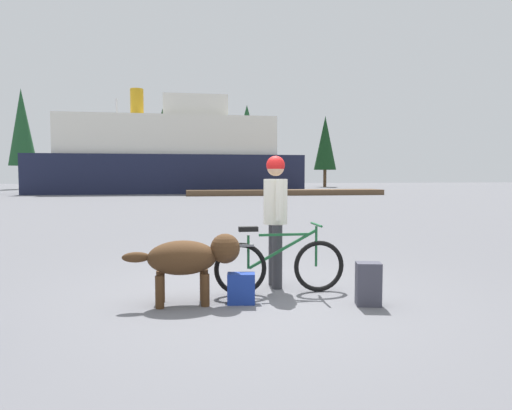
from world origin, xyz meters
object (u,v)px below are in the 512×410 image
object	(u,v)px
bicycle	(279,265)
backpack	(368,284)
ferry_boat	(171,157)
sailboat_moored	(118,187)
person_cyclist	(275,208)
dog	(190,258)
handbag_pannier	(241,288)

from	to	relation	value
bicycle	backpack	bearing A→B (deg)	-37.64
ferry_boat	backpack	bearing A→B (deg)	-85.47
backpack	sailboat_moored	xyz separation A→B (m)	(-7.09, 34.29, 0.26)
person_cyclist	sailboat_moored	size ratio (longest dim) A/B	0.23
dog	handbag_pannier	xyz separation A→B (m)	(0.59, -0.09, -0.36)
backpack	ferry_boat	xyz separation A→B (m)	(-2.80, 35.33, 2.84)
person_cyclist	dog	distance (m)	1.43
person_cyclist	dog	bearing A→B (deg)	-150.38
backpack	ferry_boat	world-z (taller)	ferry_boat
dog	backpack	world-z (taller)	dog
sailboat_moored	person_cyclist	bearing A→B (deg)	-79.41
ferry_boat	bicycle	bearing A→B (deg)	-86.86
handbag_pannier	person_cyclist	bearing A→B (deg)	52.88
sailboat_moored	dog	bearing A→B (deg)	-81.51
dog	ferry_boat	bearing A→B (deg)	91.27
dog	handbag_pannier	world-z (taller)	dog
ferry_boat	sailboat_moored	xyz separation A→B (m)	(-4.29, -1.04, -2.58)
backpack	bicycle	bearing A→B (deg)	142.36
person_cyclist	ferry_boat	distance (m)	34.38
handbag_pannier	sailboat_moored	world-z (taller)	sailboat_moored
backpack	ferry_boat	size ratio (longest dim) A/B	0.02
backpack	sailboat_moored	distance (m)	35.01
bicycle	person_cyclist	bearing A→B (deg)	85.49
person_cyclist	handbag_pannier	bearing A→B (deg)	-127.12
person_cyclist	dog	world-z (taller)	person_cyclist
dog	sailboat_moored	distance (m)	34.26
dog	backpack	distance (m)	2.09
handbag_pannier	ferry_boat	bearing A→B (deg)	92.22
dog	sailboat_moored	world-z (taller)	sailboat_moored
handbag_pannier	sailboat_moored	bearing A→B (deg)	99.43
bicycle	sailboat_moored	distance (m)	34.16
backpack	sailboat_moored	bearing A→B (deg)	101.68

